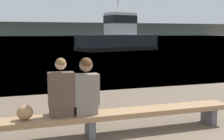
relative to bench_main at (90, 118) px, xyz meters
The scene contains 7 objects.
water_surface 123.85m from the bench_main, 89.51° to the left, with size 240.00×240.00×0.00m, color #426B8E.
far_shoreline 167.65m from the bench_main, 89.64° to the left, with size 600.00×12.00×7.86m, color #4C4C42.
bench_main is the anchor object (origin of this frame).
person_left 0.71m from the bench_main, behind, with size 0.44×0.41×1.02m.
person_right 0.53m from the bench_main, behind, with size 0.44×0.42×1.01m.
shopping_bag 1.12m from the bench_main, behind, with size 0.26×0.20×0.25m.
tugboat_red 25.19m from the bench_main, 70.07° to the left, with size 9.06×5.32×6.12m.
Camera 1 is at (-2.16, -2.18, 1.86)m, focal length 45.00 mm.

